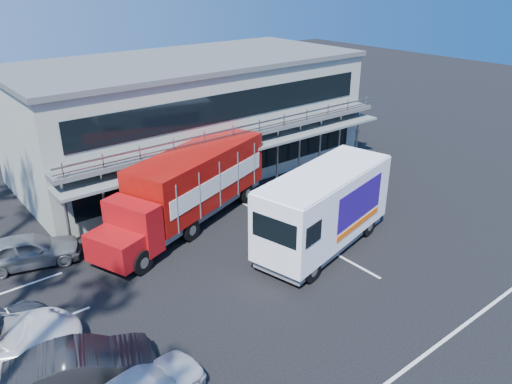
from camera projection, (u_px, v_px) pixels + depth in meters
ground at (316, 275)px, 22.12m from camera, size 120.00×120.00×0.00m
building at (190, 114)px, 33.00m from camera, size 22.40×12.00×7.30m
red_truck at (190, 186)px, 25.95m from camera, size 11.53×6.41×3.82m
white_van at (324, 208)px, 23.54m from camera, size 8.43×4.48×3.91m
parked_car_b at (81, 368)px, 15.88m from camera, size 4.93×2.89×1.54m
parked_car_e at (28, 250)px, 22.57m from camera, size 4.80×2.99×1.52m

